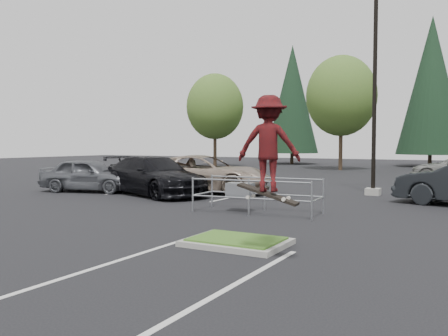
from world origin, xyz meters
The scene contains 13 objects.
ground centered at (0.00, 0.00, 0.00)m, with size 120.00×120.00×0.00m, color black.
grass_median centered at (0.00, 0.00, 0.08)m, with size 2.20×1.60×0.16m.
stall_lines centered at (-1.35, 6.02, 0.00)m, with size 22.62×17.60×0.01m.
light_pole centered at (0.50, 12.00, 4.56)m, with size 0.70×0.60×10.12m.
decid_a centered at (-18.01, 30.03, 5.58)m, with size 5.44×5.44×8.91m.
decid_b centered at (-6.01, 30.53, 6.04)m, with size 5.89×5.89×9.64m.
conif_a centered at (-14.00, 40.00, 7.10)m, with size 5.72×5.72×13.00m.
conif_b centered at (0.00, 40.50, 7.85)m, with size 6.38×6.38×14.50m.
cart_corral centered at (-2.14, 4.64, 0.72)m, with size 4.15×1.72×1.15m.
skateboarder centered at (1.20, -1.00, 2.26)m, with size 1.32×0.95×2.08m.
car_l_tan centered at (-6.50, 9.12, 0.87)m, with size 2.87×6.23×1.73m, color gray.
car_l_black centered at (-8.00, 7.35, 0.86)m, with size 2.40×5.90×1.71m, color black.
car_l_grey centered at (-11.50, 7.00, 0.79)m, with size 1.85×4.61×1.57m, color #52545A.
Camera 1 is at (4.85, -9.29, 2.28)m, focal length 38.00 mm.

